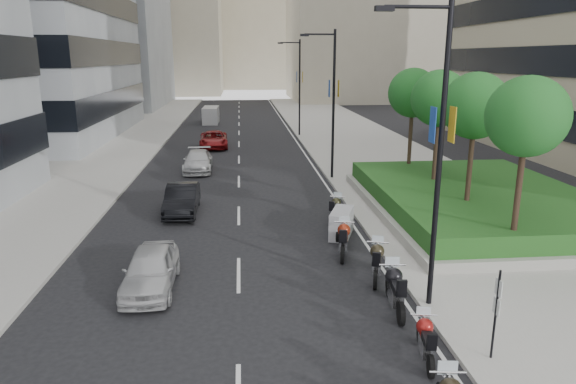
{
  "coord_description": "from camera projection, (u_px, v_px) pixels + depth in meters",
  "views": [
    {
      "loc": [
        -1.3,
        -12.83,
        7.43
      ],
      "look_at": [
        0.59,
        7.65,
        2.0
      ],
      "focal_mm": 32.0,
      "sensor_mm": 36.0,
      "label": 1
    }
  ],
  "objects": [
    {
      "name": "motorcycle_1",
      "position": [
        426.0,
        340.0,
        12.9
      ],
      "size": [
        0.67,
        2.02,
        1.01
      ],
      "rotation": [
        0.0,
        0.0,
        1.4
      ],
      "color": "black",
      "rests_on": "ground"
    },
    {
      "name": "sidewalk_right",
      "position": [
        362.0,
        145.0,
        44.03
      ],
      "size": [
        10.0,
        100.0,
        0.15
      ],
      "primitive_type": "cube",
      "color": "#9E9B93",
      "rests_on": "ground"
    },
    {
      "name": "lamp_post_0",
      "position": [
        436.0,
        144.0,
        14.41
      ],
      "size": [
        2.34,
        0.45,
        9.0
      ],
      "color": "black",
      "rests_on": "ground"
    },
    {
      "name": "ground",
      "position": [
        292.0,
        331.0,
        14.37
      ],
      "size": [
        160.0,
        160.0,
        0.0
      ],
      "primitive_type": "plane",
      "color": "black",
      "rests_on": "ground"
    },
    {
      "name": "delivery_van",
      "position": [
        211.0,
        116.0,
        58.87
      ],
      "size": [
        1.78,
        4.45,
        1.85
      ],
      "rotation": [
        0.0,
        0.0,
        -0.02
      ],
      "color": "#ADADAF",
      "rests_on": "ground"
    },
    {
      "name": "building_cream_centre",
      "position": [
        252.0,
        8.0,
        125.23
      ],
      "size": [
        30.0,
        24.0,
        38.0
      ],
      "primitive_type": "cube",
      "color": "#B7AD93",
      "rests_on": "ground"
    },
    {
      "name": "lamp_post_2",
      "position": [
        298.0,
        83.0,
        48.1
      ],
      "size": [
        2.34,
        0.45,
        9.0
      ],
      "color": "black",
      "rests_on": "ground"
    },
    {
      "name": "motorcycle_5",
      "position": [
        341.0,
        223.0,
        21.79
      ],
      "size": [
        1.38,
        2.06,
        1.16
      ],
      "rotation": [
        0.0,
        0.0,
        1.22
      ],
      "color": "black",
      "rests_on": "ground"
    },
    {
      "name": "lane_centre",
      "position": [
        239.0,
        148.0,
        43.12
      ],
      "size": [
        0.12,
        100.0,
        0.01
      ],
      "primitive_type": "cube",
      "color": "silver",
      "rests_on": "ground"
    },
    {
      "name": "building_grey_far",
      "position": [
        84.0,
        4.0,
        75.8
      ],
      "size": [
        22.0,
        26.0,
        30.0
      ],
      "primitive_type": "cube",
      "color": "gray",
      "rests_on": "ground"
    },
    {
      "name": "building_cream_left",
      "position": [
        156.0,
        8.0,
        104.71
      ],
      "size": [
        26.0,
        24.0,
        34.0
      ],
      "primitive_type": "cube",
      "color": "#B7AD93",
      "rests_on": "ground"
    },
    {
      "name": "tree_0",
      "position": [
        527.0,
        117.0,
        17.59
      ],
      "size": [
        2.8,
        2.8,
        6.3
      ],
      "color": "#332319",
      "rests_on": "planter"
    },
    {
      "name": "hedge",
      "position": [
        478.0,
        196.0,
        24.64
      ],
      "size": [
        9.4,
        13.4,
        0.8
      ],
      "primitive_type": "cube",
      "color": "#164E1E",
      "rests_on": "planter"
    },
    {
      "name": "lamp_post_1",
      "position": [
        331.0,
        98.0,
        30.77
      ],
      "size": [
        2.34,
        0.45,
        9.0
      ],
      "color": "black",
      "rests_on": "ground"
    },
    {
      "name": "car_a",
      "position": [
        151.0,
        269.0,
        16.81
      ],
      "size": [
        1.63,
        4.02,
        1.37
      ],
      "primitive_type": "imported",
      "rotation": [
        0.0,
        0.0,
        0.0
      ],
      "color": "#B0B1B2",
      "rests_on": "ground"
    },
    {
      "name": "lane_edge",
      "position": [
        300.0,
        147.0,
        43.58
      ],
      "size": [
        0.12,
        100.0,
        0.01
      ],
      "primitive_type": "cube",
      "color": "silver",
      "rests_on": "ground"
    },
    {
      "name": "motorcycle_4",
      "position": [
        343.0,
        239.0,
        19.75
      ],
      "size": [
        0.86,
        2.33,
        1.18
      ],
      "rotation": [
        0.0,
        0.0,
        1.34
      ],
      "color": "black",
      "rests_on": "ground"
    },
    {
      "name": "planter",
      "position": [
        477.0,
        208.0,
        24.79
      ],
      "size": [
        10.0,
        14.0,
        0.4
      ],
      "primitive_type": "cube",
      "color": "#9A988F",
      "rests_on": "sidewalk_right"
    },
    {
      "name": "tree_2",
      "position": [
        439.0,
        99.0,
        25.29
      ],
      "size": [
        2.8,
        2.8,
        6.3
      ],
      "color": "#332319",
      "rests_on": "planter"
    },
    {
      "name": "car_d",
      "position": [
        214.0,
        139.0,
        43.22
      ],
      "size": [
        2.48,
        5.04,
        1.37
      ],
      "primitive_type": "imported",
      "rotation": [
        0.0,
        0.0,
        0.04
      ],
      "color": "maroon",
      "rests_on": "ground"
    },
    {
      "name": "tree_1",
      "position": [
        475.0,
        106.0,
        21.44
      ],
      "size": [
        2.8,
        2.8,
        6.3
      ],
      "color": "#332319",
      "rests_on": "planter"
    },
    {
      "name": "motorcycle_3",
      "position": [
        377.0,
        261.0,
        17.66
      ],
      "size": [
        0.93,
        2.24,
        1.14
      ],
      "rotation": [
        0.0,
        0.0,
        1.28
      ],
      "color": "black",
      "rests_on": "ground"
    },
    {
      "name": "tree_3",
      "position": [
        413.0,
        93.0,
        29.14
      ],
      "size": [
        2.8,
        2.8,
        6.3
      ],
      "color": "#332319",
      "rests_on": "planter"
    },
    {
      "name": "parking_sign",
      "position": [
        496.0,
        310.0,
        12.5
      ],
      "size": [
        0.06,
        0.32,
        2.5
      ],
      "color": "black",
      "rests_on": "ground"
    },
    {
      "name": "car_b",
      "position": [
        182.0,
        199.0,
        25.04
      ],
      "size": [
        1.5,
        4.25,
        1.4
      ],
      "primitive_type": "imported",
      "rotation": [
        0.0,
        0.0,
        0.0
      ],
      "color": "black",
      "rests_on": "ground"
    },
    {
      "name": "car_c",
      "position": [
        198.0,
        161.0,
        34.38
      ],
      "size": [
        1.96,
        4.62,
        1.33
      ],
      "primitive_type": "imported",
      "rotation": [
        0.0,
        0.0,
        0.02
      ],
      "color": "#BCBBBE",
      "rests_on": "ground"
    },
    {
      "name": "sidewalk_left",
      "position": [
        111.0,
        149.0,
        42.17
      ],
      "size": [
        8.0,
        100.0,
        0.15
      ],
      "primitive_type": "cube",
      "color": "#9E9B93",
      "rests_on": "ground"
    },
    {
      "name": "motorcycle_2",
      "position": [
        395.0,
        289.0,
        15.45
      ],
      "size": [
        0.83,
        2.47,
        1.23
      ],
      "rotation": [
        0.0,
        0.0,
        1.47
      ],
      "color": "black",
      "rests_on": "ground"
    },
    {
      "name": "motorcycle_6",
      "position": [
        335.0,
        209.0,
        23.81
      ],
      "size": [
        1.01,
        2.04,
        1.07
      ],
      "rotation": [
        0.0,
        0.0,
        1.18
      ],
      "color": "black",
      "rests_on": "ground"
    }
  ]
}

